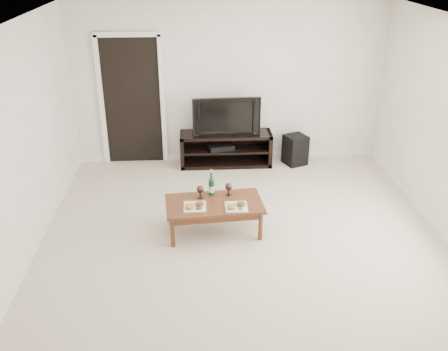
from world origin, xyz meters
TOP-DOWN VIEW (x-y plane):
  - floor at (0.00, 0.00)m, footprint 5.50×5.50m
  - back_wall at (0.00, 2.77)m, footprint 5.00×0.04m
  - ceiling at (0.00, 0.00)m, footprint 5.00×5.50m
  - doorway at (-1.55, 2.73)m, footprint 0.90×0.02m
  - media_console at (-0.06, 2.50)m, footprint 1.49×0.45m
  - television at (-0.06, 2.50)m, footprint 1.08×0.19m
  - av_receiver at (-0.15, 2.48)m, footprint 0.45×0.38m
  - subwoofer at (1.09, 2.46)m, footprint 0.43×0.43m
  - coffee_table at (-0.34, 0.38)m, footprint 1.25×0.76m
  - plate_left at (-0.58, 0.27)m, footprint 0.27×0.27m
  - plate_right at (-0.07, 0.23)m, footprint 0.27×0.27m
  - wine_bottle at (-0.36, 0.59)m, footprint 0.07×0.07m
  - goblet_left at (-0.50, 0.52)m, footprint 0.09×0.09m
  - goblet_right at (-0.14, 0.57)m, footprint 0.09×0.09m

SIDE VIEW (x-z plane):
  - floor at x=0.00m, z-range 0.00..0.00m
  - coffee_table at x=-0.34m, z-range 0.00..0.42m
  - subwoofer at x=1.09m, z-range 0.00..0.49m
  - media_console at x=-0.06m, z-range 0.00..0.55m
  - av_receiver at x=-0.15m, z-range 0.29..0.36m
  - plate_left at x=-0.58m, z-range 0.42..0.49m
  - plate_right at x=-0.07m, z-range 0.42..0.49m
  - goblet_left at x=-0.50m, z-range 0.42..0.59m
  - goblet_right at x=-0.14m, z-range 0.42..0.59m
  - wine_bottle at x=-0.36m, z-range 0.42..0.77m
  - television at x=-0.06m, z-range 0.55..1.17m
  - doorway at x=-1.55m, z-range 0.00..2.05m
  - back_wall at x=0.00m, z-range 0.00..2.60m
  - ceiling at x=0.00m, z-range 2.60..2.64m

